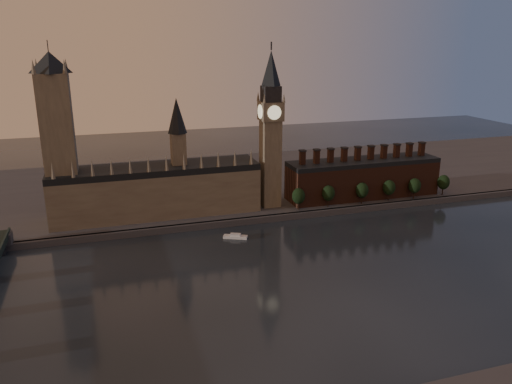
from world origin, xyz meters
TOP-DOWN VIEW (x-y plane):
  - ground at (0.00, 0.00)m, footprint 900.00×900.00m
  - north_bank at (0.00, 178.04)m, footprint 900.00×182.00m
  - palace_of_westminster at (-64.41, 114.91)m, footprint 130.00×30.30m
  - victoria_tower at (-120.00, 115.00)m, footprint 24.00×24.00m
  - big_ben at (10.00, 110.00)m, footprint 15.00×15.00m
  - chimney_block at (80.00, 110.00)m, footprint 110.00×25.00m
  - embankment_tree_0 at (24.87, 95.47)m, footprint 8.60×8.60m
  - embankment_tree_1 at (46.54, 95.50)m, footprint 8.60×8.60m
  - embankment_tree_2 at (71.49, 94.78)m, footprint 8.60×8.60m
  - embankment_tree_3 at (92.67, 95.00)m, footprint 8.60×8.60m
  - embankment_tree_4 at (112.47, 93.70)m, footprint 8.60×8.60m
  - embankment_tree_5 at (137.71, 95.28)m, footprint 8.60×8.60m
  - river_boat at (-25.47, 69.10)m, footprint 14.49×9.56m

SIDE VIEW (x-z plane):
  - ground at x=0.00m, z-range 0.00..0.00m
  - river_boat at x=-25.47m, z-range -0.33..2.49m
  - north_bank at x=0.00m, z-range 0.00..4.00m
  - embankment_tree_0 at x=24.87m, z-range 6.03..20.91m
  - embankment_tree_1 at x=46.54m, z-range 6.03..20.91m
  - embankment_tree_2 at x=71.49m, z-range 6.03..20.91m
  - embankment_tree_3 at x=92.67m, z-range 6.03..20.91m
  - embankment_tree_4 at x=112.47m, z-range 6.03..20.91m
  - embankment_tree_5 at x=137.71m, z-range 6.03..20.91m
  - chimney_block at x=80.00m, z-range -0.68..36.32m
  - palace_of_westminster at x=-64.41m, z-range -15.37..58.63m
  - big_ben at x=10.00m, z-range 3.33..110.33m
  - victoria_tower at x=-120.00m, z-range 5.09..113.09m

